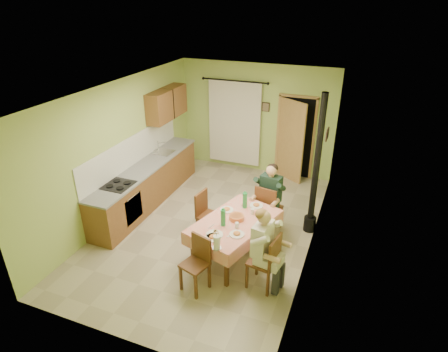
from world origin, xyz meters
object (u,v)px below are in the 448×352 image
at_px(chair_far, 268,217).
at_px(man_right, 264,241).
at_px(chair_near, 196,274).
at_px(stove_flue, 314,185).
at_px(man_far, 270,191).
at_px(chair_right, 263,271).
at_px(dining_table, 234,239).
at_px(chair_left, 209,224).

height_order(chair_far, man_right, man_right).
bearing_deg(chair_near, stove_flue, -104.43).
relative_size(man_far, stove_flue, 0.50).
bearing_deg(chair_far, chair_near, -96.76).
height_order(chair_far, chair_right, chair_far).
distance_m(dining_table, man_right, 1.00).
xyz_separation_m(chair_near, chair_left, (-0.36, 1.38, 0.00)).
distance_m(chair_left, man_far, 1.35).
height_order(man_far, man_right, same).
height_order(chair_left, stove_flue, stove_flue).
height_order(chair_right, man_right, man_right).
relative_size(chair_near, man_right, 0.67).
bearing_deg(stove_flue, chair_far, -160.98).
relative_size(chair_right, chair_left, 1.03).
bearing_deg(chair_left, man_right, 64.53).
relative_size(chair_left, man_far, 0.69).
height_order(chair_far, man_far, man_far).
distance_m(chair_near, stove_flue, 2.82).
relative_size(chair_left, stove_flue, 0.34).
xyz_separation_m(chair_left, man_right, (1.34, -0.92, 0.59)).
distance_m(chair_near, chair_left, 1.42).
height_order(chair_far, stove_flue, stove_flue).
relative_size(chair_right, man_far, 0.71).
bearing_deg(chair_near, dining_table, -89.52).
xyz_separation_m(man_right, stove_flue, (0.45, 1.87, 0.15)).
relative_size(chair_far, man_far, 0.73).
xyz_separation_m(chair_far, man_right, (0.34, -1.60, 0.59)).
bearing_deg(stove_flue, dining_table, -130.36).
bearing_deg(chair_right, stove_flue, -3.70).
xyz_separation_m(dining_table, man_right, (0.68, -0.54, 0.50)).
distance_m(chair_right, stove_flue, 2.06).
height_order(dining_table, man_far, man_far).
height_order(man_right, stove_flue, stove_flue).
bearing_deg(chair_near, man_far, -89.98).
xyz_separation_m(chair_near, stove_flue, (1.43, 2.32, 0.74)).
bearing_deg(chair_near, chair_right, -138.32).
xyz_separation_m(chair_far, chair_near, (-0.63, -2.05, -0.00)).
height_order(chair_far, chair_left, chair_far).
bearing_deg(chair_far, dining_table, -97.24).
distance_m(man_right, stove_flue, 1.93).
distance_m(dining_table, chair_far, 1.11).
bearing_deg(man_right, chair_left, 64.87).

